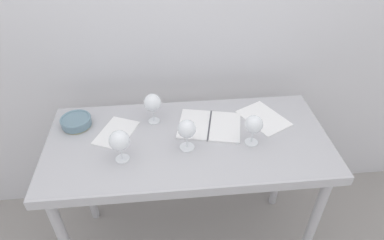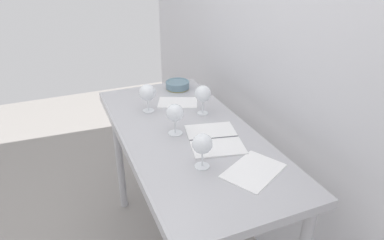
{
  "view_description": "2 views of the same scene",
  "coord_description": "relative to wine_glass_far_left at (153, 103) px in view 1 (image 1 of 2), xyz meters",
  "views": [
    {
      "loc": [
        -0.1,
        -1.25,
        1.99
      ],
      "look_at": [
        0.02,
        0.03,
        0.99
      ],
      "focal_mm": 31.24,
      "sensor_mm": 36.0,
      "label": 1
    },
    {
      "loc": [
        1.42,
        -0.58,
        1.76
      ],
      "look_at": [
        -0.05,
        0.04,
        0.94
      ],
      "focal_mm": 32.49,
      "sensor_mm": 36.0,
      "label": 2
    }
  ],
  "objects": [
    {
      "name": "tasting_sheet_lower",
      "position": [
        0.59,
        -0.03,
        -0.12
      ],
      "size": [
        0.28,
        0.31,
        0.0
      ],
      "primitive_type": "cube",
      "rotation": [
        0.0,
        0.0,
        0.49
      ],
      "color": "white",
      "rests_on": "steel_counter"
    },
    {
      "name": "wine_glass_near_center",
      "position": [
        0.16,
        -0.22,
        -0.01
      ],
      "size": [
        0.09,
        0.09,
        0.16
      ],
      "color": "white",
      "rests_on": "steel_counter"
    },
    {
      "name": "back_wall",
      "position": [
        0.17,
        0.33,
        0.28
      ],
      "size": [
        3.8,
        0.04,
        2.6
      ],
      "primitive_type": "cube",
      "color": "silver",
      "rests_on": "ground_plane"
    },
    {
      "name": "tasting_sheet_upper",
      "position": [
        -0.19,
        -0.08,
        -0.12
      ],
      "size": [
        0.24,
        0.27,
        0.0
      ],
      "primitive_type": "cube",
      "rotation": [
        0.0,
        0.0,
        -0.41
      ],
      "color": "white",
      "rests_on": "steel_counter"
    },
    {
      "name": "wine_glass_near_left",
      "position": [
        -0.15,
        -0.27,
        -0.01
      ],
      "size": [
        0.09,
        0.09,
        0.16
      ],
      "color": "white",
      "rests_on": "steel_counter"
    },
    {
      "name": "wine_glass_far_left",
      "position": [
        0.0,
        0.0,
        0.0
      ],
      "size": [
        0.09,
        0.09,
        0.17
      ],
      "color": "white",
      "rests_on": "steel_counter"
    },
    {
      "name": "wine_glass_near_right",
      "position": [
        0.47,
        -0.22,
        -0.01
      ],
      "size": [
        0.09,
        0.09,
        0.16
      ],
      "color": "white",
      "rests_on": "steel_counter"
    },
    {
      "name": "open_notebook",
      "position": [
        0.29,
        -0.07,
        -0.11
      ],
      "size": [
        0.36,
        0.31,
        0.01
      ],
      "rotation": [
        0.0,
        0.0,
        -0.22
      ],
      "color": "white",
      "rests_on": "steel_counter"
    },
    {
      "name": "steel_counter",
      "position": [
        0.17,
        -0.16,
        -0.22
      ],
      "size": [
        1.4,
        0.65,
        0.9
      ],
      "color": "#B1B1B6",
      "rests_on": "ground_plane"
    },
    {
      "name": "tasting_bowl",
      "position": [
        -0.4,
        0.0,
        -0.09
      ],
      "size": [
        0.16,
        0.16,
        0.05
      ],
      "color": "#DBCC66",
      "rests_on": "steel_counter"
    }
  ]
}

